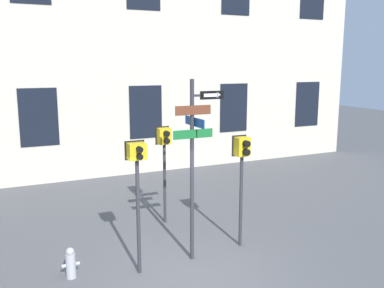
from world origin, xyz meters
name	(u,v)px	position (x,y,z in m)	size (l,w,h in m)	color
ground_plane	(191,278)	(0.00, 0.00, 0.00)	(60.00, 60.00, 0.00)	#515154
street_sign_pole	(195,153)	(0.44, 0.80, 2.42)	(1.20, 0.93, 4.01)	#2D2D33
pedestrian_signal_left	(137,171)	(-0.89, 0.67, 2.19)	(0.41, 0.40, 2.80)	#2D2D33
pedestrian_signal_right	(242,160)	(1.75, 0.96, 2.12)	(0.38, 0.40, 2.68)	#2D2D33
pedestrian_signal_across	(164,147)	(0.66, 3.16, 2.11)	(0.39, 0.40, 2.67)	#2D2D33
fire_hydrant	(71,263)	(-2.24, 1.05, 0.32)	(0.36, 0.20, 0.65)	#A5A5A8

